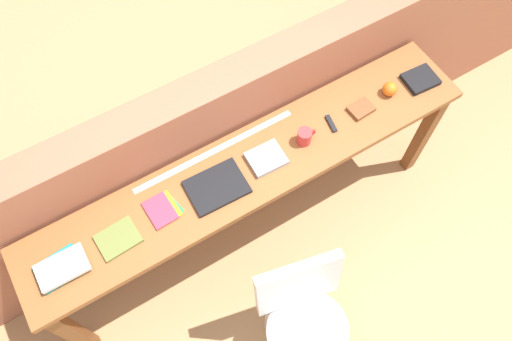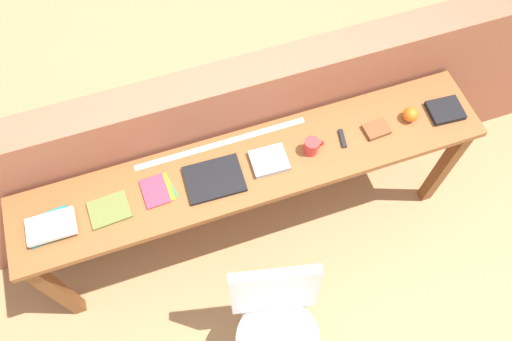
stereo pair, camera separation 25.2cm
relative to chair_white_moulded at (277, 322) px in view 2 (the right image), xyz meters
name	(u,v)px [view 2 (the right image)]	position (x,y,z in m)	size (l,w,h in m)	color
ground_plane	(268,268)	(0.12, 0.43, -0.53)	(40.00, 40.00, 0.00)	tan
brick_wall_back	(235,139)	(0.12, 1.07, 0.08)	(6.00, 0.20, 1.21)	#9E5B42
sideboard	(253,176)	(0.12, 0.73, 0.21)	(2.50, 0.44, 0.88)	brown
chair_white_moulded	(277,322)	(0.00, 0.00, 0.00)	(0.53, 0.54, 0.89)	silver
book_stack_leftmost	(50,227)	(-0.91, 0.70, 0.38)	(0.24, 0.17, 0.05)	#19757A
magazine_cycling	(109,210)	(-0.63, 0.71, 0.36)	(0.19, 0.15, 0.02)	olive
pamphlet_pile_colourful	(158,190)	(-0.38, 0.73, 0.36)	(0.17, 0.17, 0.01)	green
book_open_centre	(214,179)	(-0.10, 0.70, 0.36)	(0.29, 0.22, 0.02)	black
book_grey_hardcover	(269,161)	(0.20, 0.71, 0.37)	(0.19, 0.16, 0.03)	#9E9EA3
mug	(312,146)	(0.43, 0.71, 0.40)	(0.11, 0.08, 0.09)	red
multitool_folded	(342,138)	(0.61, 0.72, 0.36)	(0.02, 0.11, 0.02)	black
leather_journal_brown	(376,129)	(0.81, 0.71, 0.37)	(0.13, 0.10, 0.02)	brown
sports_ball_small	(410,115)	(1.01, 0.72, 0.39)	(0.08, 0.08, 0.08)	orange
book_repair_rightmost	(445,110)	(1.21, 0.70, 0.37)	(0.18, 0.15, 0.03)	black
ruler_metal_back_edge	(221,144)	(0.00, 0.90, 0.35)	(0.93, 0.03, 0.00)	silver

